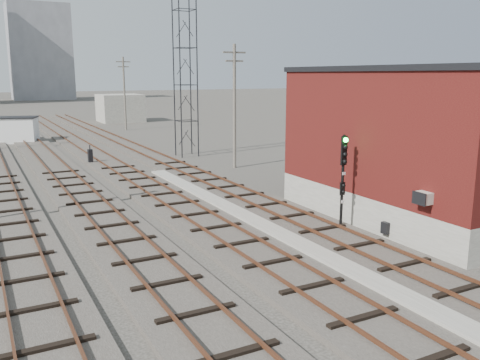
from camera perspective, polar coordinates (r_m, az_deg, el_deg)
ground at (r=66.50m, az=-18.55°, el=5.23°), size 320.00×320.00×0.00m
track_right at (r=46.67m, az=-11.22°, el=3.23°), size 3.20×90.00×0.39m
track_mid_right at (r=45.71m, az=-16.03°, el=2.82°), size 3.20×90.00×0.39m
track_mid_left at (r=45.09m, az=-21.00°, el=2.38°), size 3.20×90.00×0.39m
platform_curb at (r=23.24m, az=2.00°, el=-5.02°), size 0.90×28.00×0.26m
brick_building at (r=25.22m, az=18.38°, el=3.85°), size 6.54×12.20×7.22m
lattice_tower at (r=43.39m, az=-6.17°, el=12.55°), size 1.60×1.60×15.00m
utility_pole_right_a at (r=37.48m, az=-0.63°, el=8.63°), size 1.80×0.24×9.00m
utility_pole_right_b at (r=65.59m, az=-12.85°, el=9.67°), size 1.80×0.24×9.00m
apartment_right at (r=156.53m, az=-21.53°, el=13.19°), size 16.00×12.00×26.00m
shed_right at (r=77.95m, az=-13.30°, el=7.87°), size 6.00×6.00×4.00m
signal_mast at (r=22.86m, az=11.51°, el=0.68°), size 0.40×0.42×4.27m
switch_stand at (r=40.92m, az=-16.46°, el=2.59°), size 0.36×0.36×1.42m
site_trailer at (r=57.22m, az=-24.88°, el=5.14°), size 6.83×4.59×2.64m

